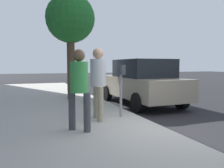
{
  "coord_description": "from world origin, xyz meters",
  "views": [
    {
      "loc": [
        -4.37,
        2.93,
        1.55
      ],
      "look_at": [
        1.19,
        0.81,
        1.06
      ],
      "focal_mm": 36.73,
      "sensor_mm": 36.0,
      "label": 1
    }
  ],
  "objects_px": {
    "pedestrian_at_meter": "(98,77)",
    "traffic_signal": "(70,47)",
    "street_tree": "(70,20)",
    "pedestrian_bystander": "(79,83)",
    "parked_sedan_near": "(141,82)",
    "parking_meter": "(121,79)"
  },
  "relations": [
    {
      "from": "parking_meter",
      "to": "parked_sedan_near",
      "type": "bearing_deg",
      "value": -38.76
    },
    {
      "from": "pedestrian_at_meter",
      "to": "pedestrian_bystander",
      "type": "height_order",
      "value": "pedestrian_at_meter"
    },
    {
      "from": "traffic_signal",
      "to": "street_tree",
      "type": "bearing_deg",
      "value": 170.22
    },
    {
      "from": "parked_sedan_near",
      "to": "pedestrian_bystander",
      "type": "bearing_deg",
      "value": 135.21
    },
    {
      "from": "pedestrian_at_meter",
      "to": "pedestrian_bystander",
      "type": "relative_size",
      "value": 1.05
    },
    {
      "from": "parking_meter",
      "to": "traffic_signal",
      "type": "relative_size",
      "value": 0.39
    },
    {
      "from": "parked_sedan_near",
      "to": "traffic_signal",
      "type": "height_order",
      "value": "traffic_signal"
    },
    {
      "from": "parked_sedan_near",
      "to": "traffic_signal",
      "type": "xyz_separation_m",
      "value": [
        5.46,
        1.8,
        1.68
      ]
    },
    {
      "from": "pedestrian_at_meter",
      "to": "traffic_signal",
      "type": "bearing_deg",
      "value": 86.24
    },
    {
      "from": "parking_meter",
      "to": "pedestrian_at_meter",
      "type": "height_order",
      "value": "pedestrian_at_meter"
    },
    {
      "from": "parked_sedan_near",
      "to": "parking_meter",
      "type": "bearing_deg",
      "value": 141.24
    },
    {
      "from": "pedestrian_at_meter",
      "to": "parked_sedan_near",
      "type": "bearing_deg",
      "value": 45.41
    },
    {
      "from": "pedestrian_at_meter",
      "to": "pedestrian_bystander",
      "type": "distance_m",
      "value": 1.05
    },
    {
      "from": "traffic_signal",
      "to": "parked_sedan_near",
      "type": "bearing_deg",
      "value": -161.78
    },
    {
      "from": "pedestrian_at_meter",
      "to": "traffic_signal",
      "type": "xyz_separation_m",
      "value": [
        7.89,
        -0.75,
        1.34
      ]
    },
    {
      "from": "parking_meter",
      "to": "parked_sedan_near",
      "type": "relative_size",
      "value": 0.32
    },
    {
      "from": "pedestrian_at_meter",
      "to": "street_tree",
      "type": "xyz_separation_m",
      "value": [
        4.01,
        -0.08,
        2.17
      ]
    },
    {
      "from": "parking_meter",
      "to": "pedestrian_bystander",
      "type": "height_order",
      "value": "pedestrian_bystander"
    },
    {
      "from": "traffic_signal",
      "to": "pedestrian_at_meter",
      "type": "bearing_deg",
      "value": 174.61
    },
    {
      "from": "street_tree",
      "to": "pedestrian_bystander",
      "type": "bearing_deg",
      "value": 171.17
    },
    {
      "from": "pedestrian_at_meter",
      "to": "street_tree",
      "type": "bearing_deg",
      "value": 90.55
    },
    {
      "from": "pedestrian_bystander",
      "to": "pedestrian_at_meter",
      "type": "bearing_deg",
      "value": 5.39
    }
  ]
}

